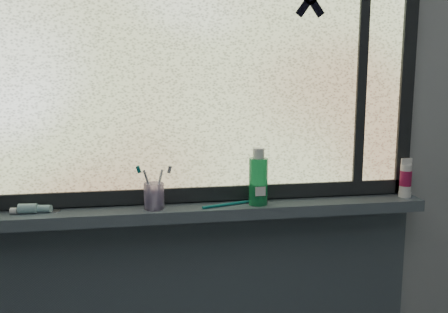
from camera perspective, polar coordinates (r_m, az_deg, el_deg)
wall_back at (r=1.75m, az=-3.48°, el=2.31°), size 3.00×0.01×2.50m
windowsill at (r=1.72m, az=-3.12°, el=-6.27°), size 1.62×0.14×0.04m
window_pane at (r=1.71m, az=-3.49°, el=11.56°), size 1.50×0.01×1.00m
frame_bottom at (r=1.76m, az=-3.32°, el=-4.28°), size 1.60×0.03×0.05m
frame_right at (r=1.95m, az=20.24°, el=10.77°), size 0.05×0.03×1.10m
frame_mullion at (r=1.87m, az=15.49°, el=11.08°), size 0.03×0.03×1.00m
toothpaste_tube at (r=1.74m, az=-20.91°, el=-5.55°), size 0.19×0.06×0.03m
toothbrush_cup at (r=1.68m, az=-8.00°, el=-4.50°), size 0.07×0.07×0.09m
toothbrush_lying at (r=1.71m, az=0.40°, el=-5.40°), size 0.23×0.09×0.02m
mouthwash_bottle at (r=1.71m, az=3.94°, el=-2.30°), size 0.08×0.08×0.16m
cream_tube at (r=1.93m, az=20.06°, el=-2.15°), size 0.05×0.05×0.10m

